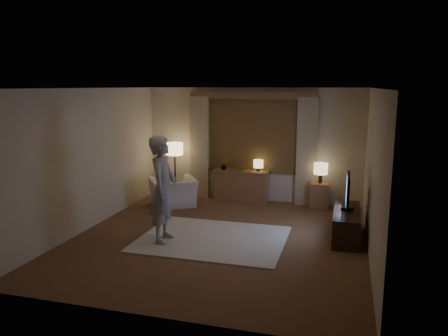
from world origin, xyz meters
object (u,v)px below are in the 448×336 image
(sideboard, at_px, (241,187))
(person, at_px, (163,189))
(armchair, at_px, (173,193))
(side_table, at_px, (320,196))
(tv_stand, at_px, (346,224))

(sideboard, xyz_separation_m, person, (-0.65, -2.90, 0.58))
(armchair, height_order, side_table, armchair)
(armchair, relative_size, tv_stand, 0.69)
(sideboard, bearing_deg, side_table, -1.61)
(armchair, distance_m, person, 2.32)
(sideboard, height_order, armchair, sideboard)
(sideboard, bearing_deg, armchair, -149.92)
(sideboard, distance_m, person, 3.03)
(side_table, bearing_deg, person, -130.49)
(sideboard, height_order, tv_stand, sideboard)
(tv_stand, bearing_deg, side_table, 107.45)
(side_table, bearing_deg, tv_stand, -72.55)
(armchair, xyz_separation_m, tv_stand, (3.71, -1.09, -0.06))
(sideboard, xyz_separation_m, tv_stand, (2.35, -1.87, -0.10))
(sideboard, distance_m, side_table, 1.78)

